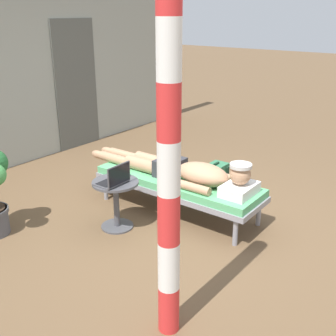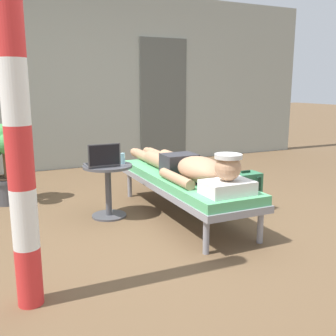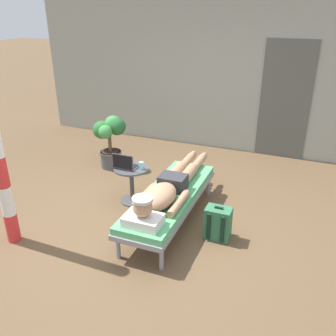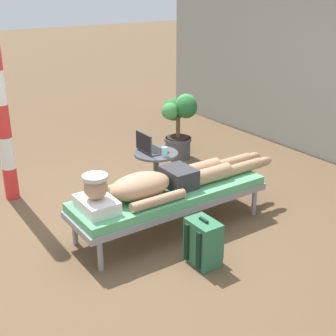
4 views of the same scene
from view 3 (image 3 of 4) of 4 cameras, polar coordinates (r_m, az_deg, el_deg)
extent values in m
plane|color=brown|center=(4.69, -3.19, -8.81)|extent=(40.00, 40.00, 0.00)
cube|color=#999E93|center=(6.85, 9.51, 13.97)|extent=(7.60, 0.20, 2.70)
cube|color=#545651|center=(6.67, 17.84, 9.94)|extent=(0.84, 0.03, 2.04)
cylinder|color=gray|center=(5.47, 1.18, -1.89)|extent=(0.05, 0.05, 0.28)
cylinder|color=gray|center=(5.33, 6.36, -2.81)|extent=(0.05, 0.05, 0.28)
cylinder|color=gray|center=(4.10, -7.82, -12.14)|extent=(0.05, 0.05, 0.28)
cylinder|color=gray|center=(3.92, -1.04, -13.94)|extent=(0.05, 0.05, 0.28)
cube|color=gray|center=(4.58, 0.27, -5.11)|extent=(0.61, 1.96, 0.06)
cube|color=#59B272|center=(4.54, 0.28, -4.34)|extent=(0.59, 1.92, 0.08)
cube|color=white|center=(3.89, -3.93, -8.18)|extent=(0.40, 0.28, 0.11)
sphere|color=tan|center=(3.81, -4.00, -6.16)|extent=(0.21, 0.21, 0.21)
cylinder|color=silver|center=(3.76, -4.04, -4.91)|extent=(0.22, 0.22, 0.03)
ellipsoid|color=tan|center=(4.21, -1.36, -4.49)|extent=(0.35, 0.60, 0.23)
cylinder|color=tan|center=(4.36, -3.76, -4.46)|extent=(0.09, 0.55, 0.09)
cylinder|color=tan|center=(4.21, 1.68, -5.56)|extent=(0.09, 0.55, 0.09)
cube|color=#333338|center=(4.57, 0.76, -2.27)|extent=(0.33, 0.26, 0.19)
cylinder|color=tan|center=(4.89, 1.28, -0.63)|extent=(0.15, 0.42, 0.15)
cylinder|color=tan|center=(5.27, 2.93, 1.03)|extent=(0.11, 0.44, 0.11)
ellipsoid|color=tan|center=(5.52, 3.93, 2.10)|extent=(0.09, 0.20, 0.10)
cylinder|color=tan|center=(4.84, 3.16, -0.95)|extent=(0.15, 0.42, 0.15)
cylinder|color=tan|center=(5.22, 4.70, 0.74)|extent=(0.11, 0.44, 0.11)
ellipsoid|color=tan|center=(5.48, 5.61, 1.84)|extent=(0.09, 0.20, 0.10)
cylinder|color=#4C4C51|center=(5.21, -5.56, -5.09)|extent=(0.34, 0.34, 0.02)
cylinder|color=#4C4C51|center=(5.09, -5.68, -2.65)|extent=(0.06, 0.06, 0.48)
cylinder|color=#4C4C51|center=(4.98, -5.80, -0.07)|extent=(0.48, 0.48, 0.02)
cube|color=#4C4C51|center=(5.00, -6.42, 0.25)|extent=(0.31, 0.22, 0.02)
cube|color=black|center=(5.00, -6.37, 0.40)|extent=(0.27, 0.15, 0.00)
cube|color=#4C4C51|center=(4.86, -7.11, 0.94)|extent=(0.31, 0.01, 0.21)
cube|color=black|center=(4.85, -7.16, 0.91)|extent=(0.29, 0.00, 0.19)
cylinder|color=#99D8E5|center=(4.90, -4.21, 0.39)|extent=(0.06, 0.06, 0.10)
cube|color=#33724C|center=(4.38, 7.81, -8.56)|extent=(0.30, 0.20, 0.40)
cube|color=#33724C|center=(4.52, 8.16, -8.52)|extent=(0.23, 0.04, 0.18)
cube|color=black|center=(4.31, 6.36, -9.12)|extent=(0.04, 0.02, 0.34)
cube|color=black|center=(4.27, 8.51, -9.54)|extent=(0.04, 0.02, 0.34)
cube|color=black|center=(4.27, 7.98, -6.18)|extent=(0.10, 0.02, 0.02)
cylinder|color=#4C4C51|center=(6.26, -8.91, 1.39)|extent=(0.34, 0.34, 0.28)
cylinder|color=#4C4C51|center=(6.22, -8.98, 2.41)|extent=(0.37, 0.37, 0.04)
cylinder|color=#332319|center=(6.21, -9.00, 2.62)|extent=(0.31, 0.31, 0.01)
cylinder|color=brown|center=(6.16, -9.09, 3.88)|extent=(0.06, 0.06, 0.30)
sphere|color=#23602D|center=(6.02, -7.99, 6.45)|extent=(0.28, 0.28, 0.28)
sphere|color=#429347|center=(6.15, -8.58, 6.78)|extent=(0.29, 0.29, 0.29)
sphere|color=#2D7233|center=(6.20, -10.31, 5.90)|extent=(0.30, 0.30, 0.30)
sphere|color=#429347|center=(5.94, -9.76, 5.58)|extent=(0.22, 0.22, 0.22)
cylinder|color=red|center=(4.68, -23.18, -8.50)|extent=(0.15, 0.15, 0.36)
cylinder|color=white|center=(4.51, -23.92, -4.70)|extent=(0.15, 0.15, 0.36)
cylinder|color=red|center=(4.36, -24.71, -0.61)|extent=(0.15, 0.15, 0.36)
camera|label=1|loc=(5.13, -55.66, 9.58)|focal=44.87mm
camera|label=2|loc=(3.46, -55.55, -9.14)|focal=41.92mm
camera|label=4|loc=(2.34, 73.27, -0.74)|focal=49.96mm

